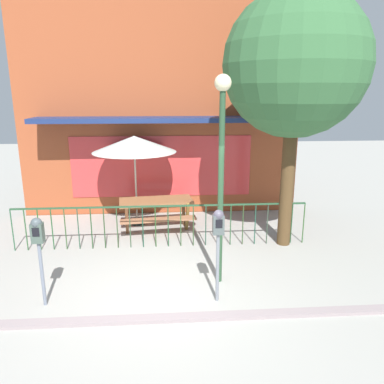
% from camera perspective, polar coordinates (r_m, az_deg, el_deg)
% --- Properties ---
extents(ground, '(40.00, 40.00, 0.00)m').
position_cam_1_polar(ground, '(6.64, -4.64, -15.59)').
color(ground, '#9B9A93').
extents(pub_storefront, '(7.68, 1.45, 5.81)m').
position_cam_1_polar(pub_storefront, '(10.58, -4.78, 12.29)').
color(pub_storefront, brown).
rests_on(pub_storefront, ground).
extents(patio_fence_front, '(6.47, 0.04, 0.97)m').
position_cam_1_polar(patio_fence_front, '(8.33, -4.63, -4.06)').
color(patio_fence_front, '#24492D').
rests_on(patio_fence_front, ground).
extents(picnic_table_left, '(1.95, 1.56, 0.79)m').
position_cam_1_polar(picnic_table_left, '(9.40, -5.47, -2.14)').
color(picnic_table_left, brown).
rests_on(picnic_table_left, ground).
extents(patio_umbrella, '(2.10, 2.10, 2.31)m').
position_cam_1_polar(patio_umbrella, '(9.54, -8.77, 7.17)').
color(patio_umbrella, black).
rests_on(patio_umbrella, ground).
extents(parking_meter_near, '(0.18, 0.17, 1.50)m').
position_cam_1_polar(parking_meter_near, '(6.36, -22.35, -6.58)').
color(parking_meter_near, slate).
rests_on(parking_meter_near, ground).
extents(parking_meter_far, '(0.18, 0.17, 1.59)m').
position_cam_1_polar(parking_meter_far, '(6.00, 4.01, -6.02)').
color(parking_meter_far, slate).
rests_on(parking_meter_far, ground).
extents(street_tree, '(2.97, 2.97, 5.39)m').
position_cam_1_polar(street_tree, '(8.29, 15.39, 18.02)').
color(street_tree, '#4C361E').
rests_on(street_tree, ground).
extents(street_lamp, '(0.28, 0.28, 3.65)m').
position_cam_1_polar(street_lamp, '(6.35, 4.51, 6.23)').
color(street_lamp, '#28482D').
rests_on(street_lamp, ground).
extents(curb_edge, '(10.75, 0.20, 0.11)m').
position_cam_1_polar(curb_edge, '(6.07, -4.68, -18.81)').
color(curb_edge, gray).
rests_on(curb_edge, ground).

